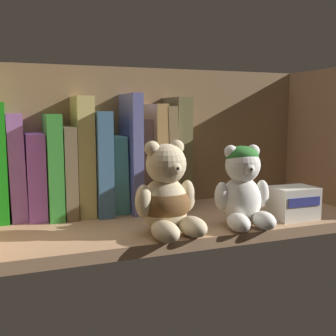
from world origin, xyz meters
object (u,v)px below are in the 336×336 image
at_px(book_11, 162,157).
at_px(book_12, 174,152).
at_px(book_5, 82,156).
at_px(book_10, 151,156).
at_px(teddy_bear_larger, 166,197).
at_px(book_9, 140,164).
at_px(book_1, 16,167).
at_px(book_6, 98,162).
at_px(book_4, 67,171).
at_px(book_8, 128,152).
at_px(book_2, 35,175).
at_px(book_3, 52,165).
at_px(teddy_bear_smaller, 243,188).
at_px(small_product_box, 293,203).
at_px(book_7, 115,173).

xyz_separation_m(book_11, book_12, (0.03, 0.00, 0.01)).
xyz_separation_m(book_5, book_10, (0.15, 0.00, -0.01)).
relative_size(book_12, teddy_bear_larger, 1.49).
bearing_deg(book_9, book_12, 0.00).
bearing_deg(book_11, book_1, 180.00).
bearing_deg(book_10, book_6, 180.00).
bearing_deg(book_4, book_9, 0.00).
xyz_separation_m(book_5, teddy_bear_larger, (0.10, -0.20, -0.05)).
bearing_deg(book_8, teddy_bear_larger, -87.49).
bearing_deg(book_2, book_4, 0.00).
height_order(book_2, teddy_bear_larger, book_2).
bearing_deg(book_9, book_5, 180.00).
distance_m(book_1, book_5, 0.12).
height_order(book_3, teddy_bear_smaller, book_3).
xyz_separation_m(book_3, teddy_bear_smaller, (0.31, -0.20, -0.03)).
height_order(book_1, book_5, book_5).
bearing_deg(book_4, teddy_bear_larger, -55.89).
bearing_deg(book_10, book_9, 180.00).
distance_m(book_9, book_10, 0.03).
bearing_deg(book_4, book_11, 0.00).
bearing_deg(book_12, book_2, 180.00).
bearing_deg(book_12, book_4, 180.00).
height_order(book_2, small_product_box, book_2).
bearing_deg(small_product_box, book_7, 147.26).
bearing_deg(book_10, book_5, 180.00).
bearing_deg(small_product_box, book_8, 144.53).
relative_size(book_6, teddy_bear_larger, 1.30).
bearing_deg(teddy_bear_larger, book_2, 134.44).
height_order(book_7, teddy_bear_larger, teddy_bear_larger).
relative_size(book_4, book_7, 1.14).
height_order(book_11, teddy_bear_smaller, book_11).
bearing_deg(book_9, book_8, 180.00).
height_order(book_4, book_5, book_5).
bearing_deg(book_4, book_5, 0.00).
bearing_deg(book_3, book_2, 180.00).
bearing_deg(book_11, book_6, 180.00).
bearing_deg(book_7, teddy_bear_smaller, -47.45).
bearing_deg(book_1, teddy_bear_larger, -41.09).
bearing_deg(book_10, book_7, 180.00).
bearing_deg(teddy_bear_smaller, small_product_box, 3.40).
xyz_separation_m(book_8, teddy_bear_larger, (0.01, -0.20, -0.06)).
relative_size(book_3, book_9, 1.06).
bearing_deg(book_11, book_8, 180.00).
distance_m(book_7, book_9, 0.06).
height_order(book_6, book_12, book_12).
distance_m(book_3, book_8, 0.15).
height_order(book_10, small_product_box, book_10).
bearing_deg(book_10, small_product_box, -41.26).
bearing_deg(book_5, book_9, 0.00).
relative_size(book_5, book_10, 1.06).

